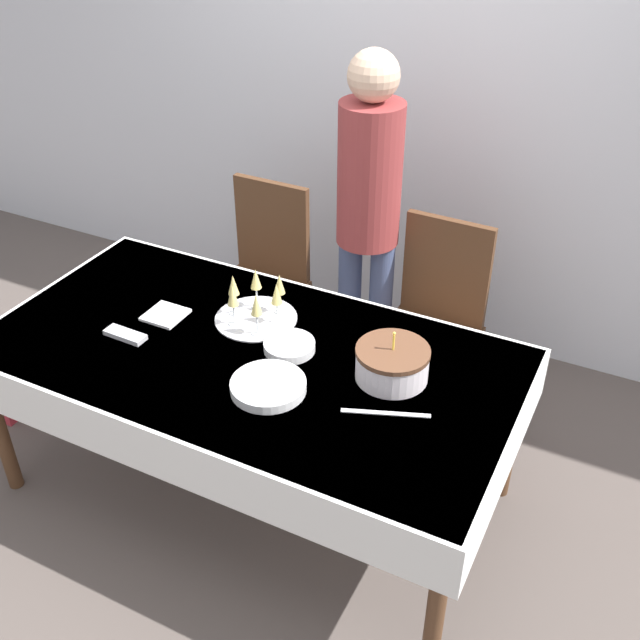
# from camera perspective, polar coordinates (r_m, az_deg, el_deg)

# --- Properties ---
(ground_plane) EXTENTS (12.00, 12.00, 0.00)m
(ground_plane) POSITION_cam_1_polar(r_m,az_deg,el_deg) (3.28, -4.80, -12.62)
(ground_plane) COLOR #564C47
(wall_back) EXTENTS (8.00, 0.05, 2.70)m
(wall_back) POSITION_cam_1_polar(r_m,az_deg,el_deg) (3.77, 6.70, 17.93)
(wall_back) COLOR silver
(wall_back) RESTS_ON ground_plane
(dining_table) EXTENTS (2.01, 1.05, 0.72)m
(dining_table) POSITION_cam_1_polar(r_m,az_deg,el_deg) (2.86, -5.38, -3.99)
(dining_table) COLOR white
(dining_table) RESTS_ON ground_plane
(dining_chair_far_left) EXTENTS (0.43, 0.43, 0.95)m
(dining_chair_far_left) POSITION_cam_1_polar(r_m,az_deg,el_deg) (3.71, -4.41, 3.78)
(dining_chair_far_left) COLOR #51331E
(dining_chair_far_left) RESTS_ON ground_plane
(dining_chair_far_right) EXTENTS (0.43, 0.43, 0.95)m
(dining_chair_far_right) POSITION_cam_1_polar(r_m,az_deg,el_deg) (3.40, 8.68, 0.33)
(dining_chair_far_right) COLOR #51331E
(dining_chair_far_right) RESTS_ON ground_plane
(birthday_cake) EXTENTS (0.26, 0.26, 0.20)m
(birthday_cake) POSITION_cam_1_polar(r_m,az_deg,el_deg) (2.64, 5.52, -3.31)
(birthday_cake) COLOR white
(birthday_cake) RESTS_ON dining_table
(champagne_tray) EXTENTS (0.33, 0.33, 0.18)m
(champagne_tray) POSITION_cam_1_polar(r_m,az_deg,el_deg) (2.93, -4.91, 1.38)
(champagne_tray) COLOR silver
(champagne_tray) RESTS_ON dining_table
(plate_stack_main) EXTENTS (0.27, 0.27, 0.03)m
(plate_stack_main) POSITION_cam_1_polar(r_m,az_deg,el_deg) (2.60, -3.96, -5.04)
(plate_stack_main) COLOR white
(plate_stack_main) RESTS_ON dining_table
(plate_stack_dessert) EXTENTS (0.19, 0.19, 0.03)m
(plate_stack_dessert) POSITION_cam_1_polar(r_m,az_deg,el_deg) (2.79, -2.35, -2.01)
(plate_stack_dessert) COLOR white
(plate_stack_dessert) RESTS_ON dining_table
(cake_knife) EXTENTS (0.29, 0.12, 0.00)m
(cake_knife) POSITION_cam_1_polar(r_m,az_deg,el_deg) (2.52, 5.03, -7.09)
(cake_knife) COLOR silver
(cake_knife) RESTS_ON dining_table
(fork_pile) EXTENTS (0.17, 0.06, 0.02)m
(fork_pile) POSITION_cam_1_polar(r_m,az_deg,el_deg) (2.95, -14.62, -1.10)
(fork_pile) COLOR silver
(fork_pile) RESTS_ON dining_table
(napkin_pile) EXTENTS (0.15, 0.15, 0.01)m
(napkin_pile) POSITION_cam_1_polar(r_m,az_deg,el_deg) (3.04, -11.69, 0.39)
(napkin_pile) COLOR white
(napkin_pile) RESTS_ON dining_table
(person_standing) EXTENTS (0.28, 0.28, 1.63)m
(person_standing) POSITION_cam_1_polar(r_m,az_deg,el_deg) (3.31, 3.73, 9.04)
(person_standing) COLOR #3F4C72
(person_standing) RESTS_ON ground_plane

